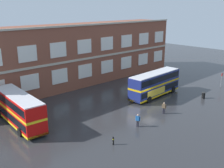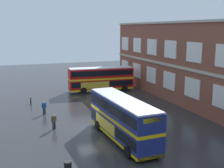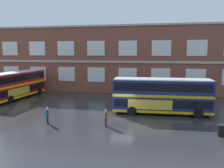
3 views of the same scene
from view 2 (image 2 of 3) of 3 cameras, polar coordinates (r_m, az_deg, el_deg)
ground_plane at (r=31.95m, az=-1.00°, el=-8.35°), size 120.00×120.00×0.00m
brick_terminal_building at (r=39.78m, az=20.61°, el=3.19°), size 49.25×8.19×11.62m
double_decker_near at (r=48.98m, az=-2.21°, el=1.09°), size 3.43×11.15×4.07m
double_decker_middle at (r=27.57m, az=2.07°, el=-6.83°), size 11.11×3.27×4.07m
waiting_passenger at (r=31.32m, az=-11.54°, el=-7.18°), size 0.36×0.63×1.70m
second_passenger at (r=36.89m, az=-13.41°, el=-4.48°), size 0.36×0.63×1.70m
station_litter_bin at (r=22.15m, az=-8.80°, el=-16.20°), size 0.60×0.60×1.03m
safety_bollard_east at (r=42.11m, az=-15.91°, el=-3.29°), size 0.19×0.19×0.95m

